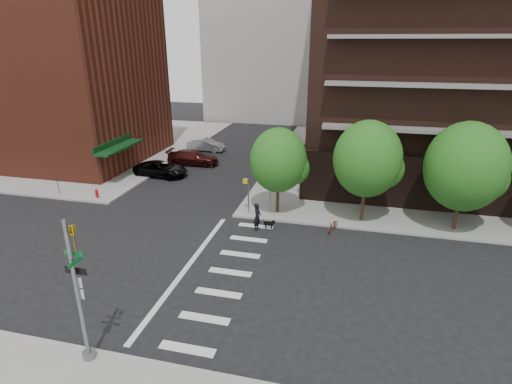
# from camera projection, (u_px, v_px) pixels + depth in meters

# --- Properties ---
(ground) EXTENTS (120.00, 120.00, 0.00)m
(ground) POSITION_uv_depth(u_px,v_px,m) (179.00, 265.00, 22.53)
(ground) COLOR black
(ground) RESTS_ON ground
(sidewalk_ne) EXTENTS (39.00, 33.00, 0.15)m
(sidewalk_ne) POSITION_uv_depth(u_px,v_px,m) (470.00, 169.00, 39.33)
(sidewalk_ne) COLOR gray
(sidewalk_ne) RESTS_ON ground
(sidewalk_nw) EXTENTS (31.00, 33.00, 0.15)m
(sidewalk_nw) POSITION_uv_depth(u_px,v_px,m) (73.00, 143.00, 49.27)
(sidewalk_nw) COLOR gray
(sidewalk_nw) RESTS_ON ground
(crosswalk) EXTENTS (3.85, 13.00, 0.01)m
(crosswalk) POSITION_uv_depth(u_px,v_px,m) (216.00, 270.00, 22.04)
(crosswalk) COLOR silver
(crosswalk) RESTS_ON ground
(midrise_nw) EXTENTS (21.40, 15.50, 20.00)m
(midrise_nw) POSITION_uv_depth(u_px,v_px,m) (43.00, 59.00, 40.15)
(midrise_nw) COLOR maroon
(midrise_nw) RESTS_ON sidewalk_nw
(tree_a) EXTENTS (4.00, 4.00, 5.90)m
(tree_a) POSITION_uv_depth(u_px,v_px,m) (278.00, 160.00, 27.94)
(tree_a) COLOR #301E11
(tree_a) RESTS_ON sidewalk_ne
(tree_b) EXTENTS (4.50, 4.50, 6.65)m
(tree_b) POSITION_uv_depth(u_px,v_px,m) (367.00, 159.00, 26.44)
(tree_b) COLOR #301E11
(tree_b) RESTS_ON sidewalk_ne
(tree_c) EXTENTS (5.00, 5.00, 6.80)m
(tree_c) POSITION_uv_depth(u_px,v_px,m) (465.00, 167.00, 25.15)
(tree_c) COLOR #301E11
(tree_c) RESTS_ON sidewalk_ne
(traffic_signal) EXTENTS (0.90, 0.75, 6.00)m
(traffic_signal) POSITION_uv_depth(u_px,v_px,m) (80.00, 304.00, 14.87)
(traffic_signal) COLOR slate
(traffic_signal) RESTS_ON sidewalk_s
(pedestrian_signal) EXTENTS (2.18, 0.67, 2.60)m
(pedestrian_signal) POSITION_uv_depth(u_px,v_px,m) (253.00, 190.00, 28.56)
(pedestrian_signal) COLOR slate
(pedestrian_signal) RESTS_ON sidewalk_ne
(fire_hydrant) EXTENTS (0.24, 0.24, 0.73)m
(fire_hydrant) POSITION_uv_depth(u_px,v_px,m) (97.00, 193.00, 31.74)
(fire_hydrant) COLOR #A50C0C
(fire_hydrant) RESTS_ON sidewalk_nw
(parking_meter) EXTENTS (0.10, 0.08, 1.32)m
(parking_meter) POSITION_uv_depth(u_px,v_px,m) (58.00, 185.00, 32.37)
(parking_meter) COLOR black
(parking_meter) RESTS_ON sidewalk_nw
(parked_car_black) EXTENTS (2.68, 5.16, 1.39)m
(parked_car_black) POSITION_uv_depth(u_px,v_px,m) (161.00, 169.00, 37.21)
(parked_car_black) COLOR black
(parked_car_black) RESTS_ON ground
(parked_car_maroon) EXTENTS (2.46, 5.36, 1.52)m
(parked_car_maroon) POSITION_uv_depth(u_px,v_px,m) (193.00, 157.00, 40.68)
(parked_car_maroon) COLOR #3A110E
(parked_car_maroon) RESTS_ON ground
(parked_car_silver) EXTENTS (1.69, 4.38, 1.42)m
(parked_car_silver) POSITION_uv_depth(u_px,v_px,m) (206.00, 145.00, 45.76)
(parked_car_silver) COLOR #9D9FA3
(parked_car_silver) RESTS_ON ground
(scooter) EXTENTS (0.99, 1.62, 0.80)m
(scooter) POSITION_uv_depth(u_px,v_px,m) (333.00, 225.00, 26.49)
(scooter) COLOR maroon
(scooter) RESTS_ON ground
(dog_walker) EXTENTS (0.75, 0.55, 1.91)m
(dog_walker) POSITION_uv_depth(u_px,v_px,m) (257.00, 217.00, 26.45)
(dog_walker) COLOR black
(dog_walker) RESTS_ON ground
(dog) EXTENTS (0.73, 0.21, 0.62)m
(dog) POSITION_uv_depth(u_px,v_px,m) (269.00, 223.00, 26.81)
(dog) COLOR black
(dog) RESTS_ON ground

